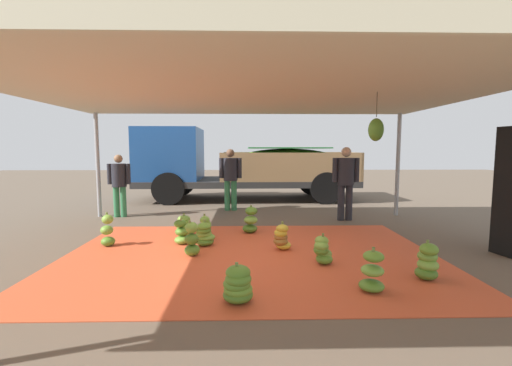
{
  "coord_description": "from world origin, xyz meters",
  "views": [
    {
      "loc": [
        -0.04,
        -5.36,
        1.7
      ],
      "look_at": [
        0.15,
        2.4,
        0.94
      ],
      "focal_mm": 24.01,
      "sensor_mm": 36.0,
      "label": 1
    }
  ],
  "objects": [
    {
      "name": "banana_bunch_11",
      "position": [
        -0.15,
        -1.7,
        0.21
      ],
      "size": [
        0.47,
        0.47,
        0.45
      ],
      "color": "#477523",
      "rests_on": "tarp_orange"
    },
    {
      "name": "banana_bunch_2",
      "position": [
        -0.88,
        1.17,
        0.2
      ],
      "size": [
        0.33,
        0.3,
        0.45
      ],
      "color": "#518428",
      "rests_on": "tarp_orange"
    },
    {
      "name": "banana_bunch_7",
      "position": [
        1.45,
        -1.42,
        0.23
      ],
      "size": [
        0.41,
        0.41,
        0.54
      ],
      "color": "#518428",
      "rests_on": "tarp_orange"
    },
    {
      "name": "tarp_orange",
      "position": [
        0.0,
        0.0,
        0.01
      ],
      "size": [
        5.95,
        4.19,
        0.01
      ],
      "primitive_type": "cube",
      "color": "#D1512D",
      "rests_on": "ground"
    },
    {
      "name": "banana_bunch_3",
      "position": [
        0.53,
        0.28,
        0.22
      ],
      "size": [
        0.38,
        0.36,
        0.49
      ],
      "color": "gold",
      "rests_on": "tarp_orange"
    },
    {
      "name": "banana_bunch_9",
      "position": [
        0.01,
        1.47,
        0.26
      ],
      "size": [
        0.4,
        0.4,
        0.57
      ],
      "color": "#477523",
      "rests_on": "tarp_orange"
    },
    {
      "name": "banana_bunch_1",
      "position": [
        -0.93,
        -0.01,
        0.26
      ],
      "size": [
        0.35,
        0.35,
        0.57
      ],
      "color": "#518428",
      "rests_on": "tarp_orange"
    },
    {
      "name": "worker_1",
      "position": [
        -3.27,
        3.25,
        0.92
      ],
      "size": [
        0.58,
        0.35,
        1.57
      ],
      "color": "#337A4C",
      "rests_on": "ground"
    },
    {
      "name": "worker_2",
      "position": [
        2.3,
        2.72,
        1.02
      ],
      "size": [
        0.64,
        0.39,
        1.76
      ],
      "color": "#26262D",
      "rests_on": "ground"
    },
    {
      "name": "banana_bunch_5",
      "position": [
        -1.3,
        1.33,
        0.19
      ],
      "size": [
        0.39,
        0.37,
        0.43
      ],
      "color": "#6B9E38",
      "rests_on": "tarp_orange"
    },
    {
      "name": "tent_canopy",
      "position": [
        0.01,
        -0.09,
        2.59
      ],
      "size": [
        8.0,
        7.0,
        2.66
      ],
      "color": "#9EA0A5",
      "rests_on": "ground"
    },
    {
      "name": "cargo_truck_main",
      "position": [
        -0.37,
        6.24,
        1.2
      ],
      "size": [
        7.22,
        2.53,
        2.4
      ],
      "color": "#2D2D2D",
      "rests_on": "ground"
    },
    {
      "name": "banana_bunch_10",
      "position": [
        -2.5,
        0.58,
        0.27
      ],
      "size": [
        0.32,
        0.32,
        0.6
      ],
      "color": "#518428",
      "rests_on": "tarp_orange"
    },
    {
      "name": "banana_bunch_8",
      "position": [
        1.07,
        -0.43,
        0.2
      ],
      "size": [
        0.37,
        0.36,
        0.45
      ],
      "color": "#518428",
      "rests_on": "tarp_orange"
    },
    {
      "name": "banana_bunch_0",
      "position": [
        -0.8,
        0.58,
        0.2
      ],
      "size": [
        0.42,
        0.41,
        0.47
      ],
      "color": "#477523",
      "rests_on": "tarp_orange"
    },
    {
      "name": "banana_bunch_6",
      "position": [
        -1.24,
        0.7,
        0.21
      ],
      "size": [
        0.32,
        0.34,
        0.48
      ],
      "color": "#6B9E38",
      "rests_on": "tarp_orange"
    },
    {
      "name": "worker_0",
      "position": [
        -0.52,
        4.13,
        1.0
      ],
      "size": [
        0.63,
        0.38,
        1.71
      ],
      "color": "#337A4C",
      "rests_on": "ground"
    },
    {
      "name": "banana_bunch_4",
      "position": [
        2.3,
        -1.07,
        0.24
      ],
      "size": [
        0.33,
        0.35,
        0.52
      ],
      "color": "#477523",
      "rests_on": "tarp_orange"
    },
    {
      "name": "ground_plane",
      "position": [
        0.0,
        3.0,
        0.0
      ],
      "size": [
        40.0,
        40.0,
        0.0
      ],
      "primitive_type": "plane",
      "color": "brown"
    }
  ]
}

